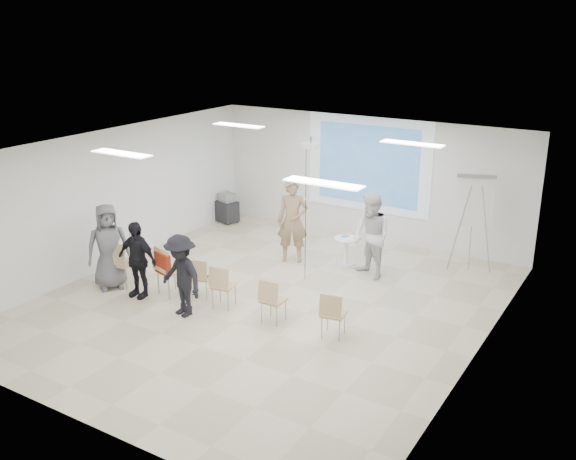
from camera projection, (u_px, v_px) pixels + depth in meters
The scene contains 30 objects.
floor at pixel (266, 305), 12.36m from camera, with size 8.00×9.00×0.10m, color beige.
ceiling at pixel (265, 146), 11.37m from camera, with size 8.00×9.00×0.10m, color white.
wall_back at pixel (368, 178), 15.55m from camera, with size 8.00×0.10×3.00m, color silver.
wall_left at pixel (109, 198), 13.87m from camera, with size 0.10×9.00×3.00m, color silver.
wall_right at pixel (485, 272), 9.86m from camera, with size 0.10×9.00×3.00m, color silver.
projection_halo at pixel (368, 165), 15.38m from camera, with size 3.20×0.01×2.30m, color silver.
projection_image at pixel (368, 165), 15.37m from camera, with size 2.60×0.01×1.90m, color teal.
pedestal_table at pixel (346, 250), 14.09m from camera, with size 0.60×0.60×0.65m.
player_left at pixel (293, 215), 14.13m from camera, with size 0.78×0.53×2.13m, color #97785C.
player_right at pixel (372, 232), 13.27m from camera, with size 0.97×0.77×2.01m, color white.
controller_left at pixel (306, 199), 14.14m from camera, with size 0.04×0.11×0.04m, color white.
controller_right at pixel (369, 211), 13.45m from camera, with size 0.04×0.12×0.04m, color white.
chair_far_left at pixel (119, 260), 12.89m from camera, with size 0.54×0.57×0.97m.
chair_left_mid at pixel (167, 267), 12.48m from camera, with size 0.59×0.62×1.01m.
chair_left_inner at pixel (200, 275), 12.41m from camera, with size 0.48×0.50×0.81m.
chair_center at pixel (222, 283), 11.96m from camera, with size 0.47×0.50×0.85m.
chair_right_inner at pixel (271, 298), 11.37m from camera, with size 0.40×0.43×0.84m.
chair_right_far at pixel (332, 312), 10.85m from camera, with size 0.45×0.48×0.83m.
red_jacket at pixel (163, 264), 12.32m from camera, with size 0.44×0.10×0.42m, color maroon.
laptop at pixel (202, 276), 12.50m from camera, with size 0.30×0.22×0.02m, color black.
audience_left at pixel (136, 254), 12.38m from camera, with size 1.02×0.61×1.76m, color black.
audience_mid at pixel (181, 270), 11.58m from camera, with size 1.14×0.62×1.76m, color black.
audience_outer at pixel (108, 242), 12.75m from camera, with size 0.96×0.63×1.96m, color slate.
flipchart_easel at pixel (475, 202), 13.36m from camera, with size 0.88×0.69×2.13m.
av_cart at pixel (227, 209), 17.05m from camera, with size 0.64×0.57×0.80m.
ceiling_projector at pixel (311, 152), 12.64m from camera, with size 0.30×0.25×3.00m.
fluor_panel_nw at pixel (239, 125), 14.00m from camera, with size 1.20×0.30×0.02m, color white.
fluor_panel_ne at pixel (412, 144), 12.03m from camera, with size 1.20×0.30×0.02m, color white.
fluor_panel_sw at pixel (122, 153), 11.17m from camera, with size 1.20×0.30×0.02m, color white.
fluor_panel_se at pixel (323, 183), 9.20m from camera, with size 1.20×0.30×0.02m, color white.
Camera 1 is at (6.22, -9.39, 5.26)m, focal length 40.00 mm.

